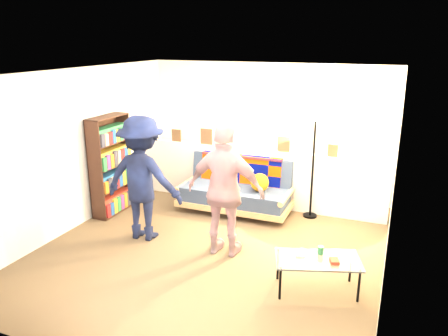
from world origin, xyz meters
name	(u,v)px	position (x,y,z in m)	size (l,w,h in m)	color
ground	(213,247)	(0.00, 0.00, 0.00)	(5.00, 5.00, 0.00)	brown
room_shell	(226,124)	(0.00, 0.47, 1.67)	(4.60, 5.05, 2.45)	silver
half_wall_ledge	(255,177)	(0.00, 1.80, 0.50)	(4.45, 0.15, 1.00)	silver
ledge_decor	(242,138)	(-0.23, 1.78, 1.18)	(2.97, 0.02, 0.45)	brown
futon_sofa	(237,189)	(-0.18, 1.42, 0.37)	(1.87, 0.92, 0.80)	tan
bookshelf	(111,168)	(-2.08, 0.57, 0.76)	(0.27, 0.81, 1.62)	#321910
coffee_table	(318,261)	(1.54, -0.53, 0.38)	(1.08, 0.81, 0.50)	black
floor_lamp	(314,146)	(1.03, 1.64, 1.18)	(0.39, 0.33, 1.66)	black
person_left	(143,179)	(-1.06, -0.06, 0.90)	(1.16, 0.67, 1.80)	black
person_right	(226,191)	(0.22, -0.08, 0.90)	(1.06, 0.44, 1.80)	pink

